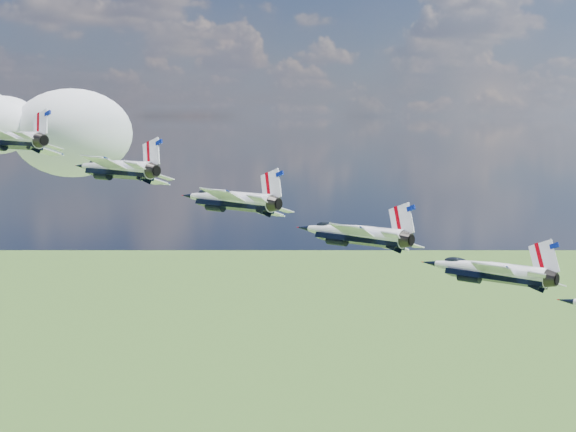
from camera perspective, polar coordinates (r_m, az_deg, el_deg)
cloud_far at (r=334.87m, az=-18.39°, el=6.35°), size 69.04×54.24×27.12m
jet_0 at (r=89.56m, az=-19.26°, el=5.18°), size 13.12×15.54×6.89m
jet_1 at (r=83.09m, az=-12.29°, el=3.35°), size 13.12×15.54×6.89m
jet_2 at (r=78.14m, az=-4.32°, el=1.19°), size 13.12×15.54×6.89m
jet_3 at (r=75.00m, az=4.50°, el=-1.24°), size 13.12×15.54×6.89m
jet_4 at (r=73.91m, az=13.85°, el=-3.76°), size 13.12×15.54×6.89m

